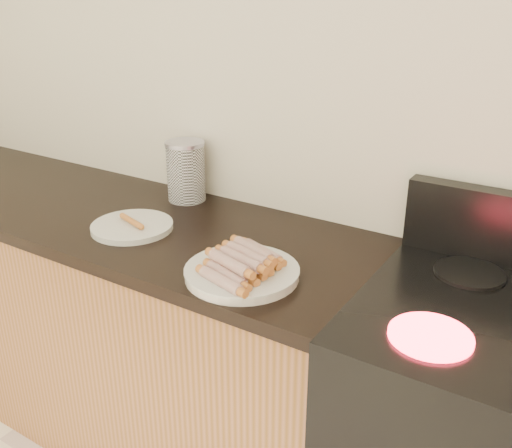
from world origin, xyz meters
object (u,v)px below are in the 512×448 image
Objects in this scene: side_plate at (132,227)px; canister at (186,171)px; mug at (179,185)px; main_plate at (242,274)px.

canister is at bearing 94.14° from side_plate.
side_plate is at bearing -78.81° from mug.
mug is (-0.06, 0.30, 0.04)m from side_plate.
main_plate is 3.18× the size of mug.
canister is 2.25× the size of mug.
main_plate is 0.65m from mug.
canister is (-0.02, 0.30, 0.10)m from side_plate.
mug is at bearing 176.93° from canister.
mug is (-0.04, 0.00, -0.06)m from canister.
canister reaches higher than main_plate.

